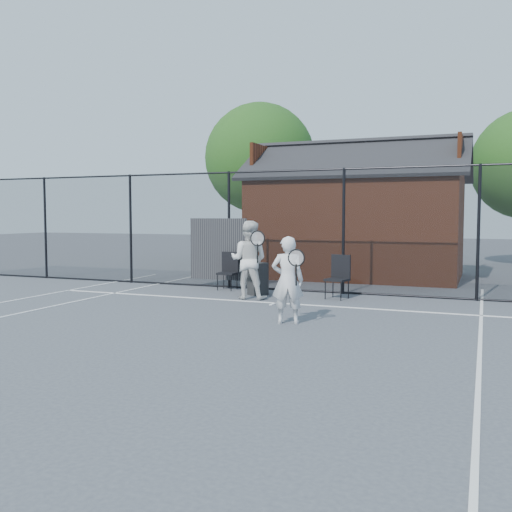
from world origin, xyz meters
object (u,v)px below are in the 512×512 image
at_px(player_front, 288,280).
at_px(player_back, 249,260).
at_px(clubhouse, 358,224).
at_px(waste_bin, 258,279).
at_px(chair_right, 337,278).
at_px(chair_left, 227,272).

xyz_separation_m(player_front, player_back, (-1.76, 2.46, 0.12)).
relative_size(player_front, player_back, 0.87).
distance_m(clubhouse, waste_bin, 5.23).
distance_m(player_front, waste_bin, 3.67).
height_order(clubhouse, waste_bin, clubhouse).
relative_size(clubhouse, chair_right, 6.73).
relative_size(player_back, chair_right, 1.82).
bearing_deg(player_front, chair_right, 88.27).
bearing_deg(chair_left, player_back, -48.58).
bearing_deg(waste_bin, chair_left, 154.08).
bearing_deg(clubhouse, player_front, -86.60).
bearing_deg(waste_bin, clubhouse, 74.71).
distance_m(clubhouse, player_front, 8.12).
bearing_deg(chair_right, player_back, -146.86).
bearing_deg(clubhouse, player_back, -102.82).
bearing_deg(player_front, player_back, 125.53).
height_order(chair_left, waste_bin, chair_left).
height_order(chair_left, chair_right, chair_right).
height_order(clubhouse, chair_left, clubhouse).
xyz_separation_m(player_back, waste_bin, (-0.06, 0.71, -0.51)).
relative_size(chair_left, chair_right, 0.96).
relative_size(player_front, waste_bin, 2.02).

